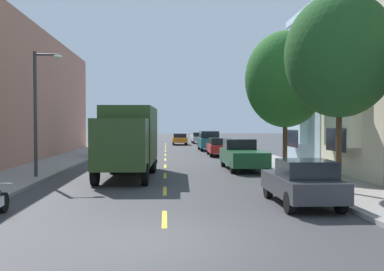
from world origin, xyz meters
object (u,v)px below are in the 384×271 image
Objects in this scene: parked_hatchback_silver at (199,138)px; parked_pickup_white at (127,140)px; parked_pickup_forest at (242,155)px; moving_orange_sedan at (180,139)px; street_tree_nearest at (340,55)px; street_lamp at (39,103)px; delivery_box_truck at (129,137)px; parked_suv_teal at (209,141)px; parked_hatchback_charcoal at (302,182)px; parked_wagon_red at (219,146)px; parked_pickup_navy at (110,147)px; street_tree_second at (285,79)px; parked_sedan_sky at (135,137)px.

parked_pickup_white reaches higher than parked_hatchback_silver.
parked_pickup_forest reaches higher than parked_hatchback_silver.
street_tree_nearest is at bearing -83.31° from moving_orange_sedan.
delivery_box_truck is (4.14, 1.02, -1.65)m from street_lamp.
parked_pickup_forest is (10.38, 3.87, -2.79)m from street_lamp.
parked_suv_teal is 28.97m from parked_hatchback_charcoal.
parked_pickup_forest is (0.14, -17.90, -0.16)m from parked_suv_teal.
parked_hatchback_silver is 23.13m from parked_wagon_red.
parked_pickup_forest is 30.18m from moving_orange_sedan.
parked_pickup_navy is 1.33× the size of parked_hatchback_charcoal.
moving_orange_sedan is (-2.66, 19.38, -0.05)m from parked_wagon_red.
street_tree_second reaches higher than parked_hatchback_charcoal.
parked_pickup_white is at bearing 86.77° from street_lamp.
parked_pickup_navy reaches higher than parked_hatchback_charcoal.
street_lamp reaches higher than parked_wagon_red.
street_tree_second is 1.57× the size of parked_wagon_red.
street_tree_second is at bearing 77.70° from parked_hatchback_charcoal.
parked_suv_teal is 1.06× the size of parked_sedan_sky.
delivery_box_truck is at bearing -106.38° from parked_suv_teal.
street_tree_second is 1.86× the size of parked_hatchback_silver.
parked_suv_teal reaches higher than parked_wagon_red.
parked_hatchback_charcoal is (10.34, -7.20, -2.86)m from street_lamp.
parked_hatchback_silver is (6.27, 36.66, -1.21)m from delivery_box_truck.
parked_pickup_navy is at bearing -175.59° from parked_wagon_red.
street_lamp is 1.30× the size of parked_sedan_sky.
street_lamp is 1.11× the size of parked_pickup_white.
parked_pickup_navy is (-8.88, 9.99, 0.00)m from parked_pickup_forest.
street_tree_second is at bearing -74.34° from parked_sedan_sky.
delivery_box_truck is 21.66m from parked_suv_teal.
parked_wagon_red is (8.77, -14.02, -0.02)m from parked_pickup_white.
street_lamp is at bearing -171.17° from street_tree_second.
street_tree_nearest is at bearing -87.44° from parked_hatchback_silver.
parked_pickup_forest is (8.67, -35.92, 0.08)m from parked_sedan_sky.
parked_pickup_forest is at bearing 134.85° from street_tree_second.
street_lamp is 24.21m from parked_suv_teal.
street_lamp is 18.10m from parked_wagon_red.
parked_pickup_white reaches higher than parked_sedan_sky.
parked_pickup_navy is 22.84m from parked_hatchback_charcoal.
parked_pickup_white is 1.00× the size of parked_pickup_navy.
street_tree_second is 12.55m from street_lamp.
delivery_box_truck is at bearing -78.41° from parked_pickup_navy.
parked_wagon_red is 19.56m from moving_orange_sedan.
delivery_box_truck reaches higher than parked_pickup_forest.
parked_pickup_forest is 26.21m from parked_pickup_white.
parked_pickup_navy reaches higher than parked_hatchback_silver.
parked_pickup_white is at bearing 122.04° from parked_wagon_red.
delivery_box_truck is 27.70m from parked_pickup_white.
street_lamp is 1.23× the size of parked_suv_teal.
parked_suv_teal reaches higher than parked_sedan_sky.
moving_orange_sedan is at bearing 98.18° from street_tree_second.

